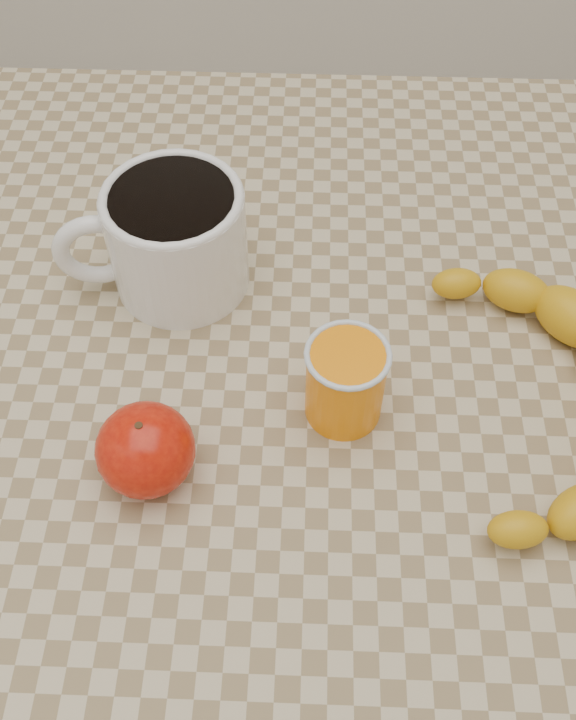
{
  "coord_description": "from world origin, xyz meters",
  "views": [
    {
      "loc": [
        0.01,
        -0.36,
        1.27
      ],
      "look_at": [
        0.0,
        0.0,
        0.77
      ],
      "focal_mm": 40.0,
      "sensor_mm": 36.0,
      "label": 1
    }
  ],
  "objects_px": {
    "banana": "(547,394)",
    "table": "(288,431)",
    "coffee_mug": "(173,236)",
    "orange_juice_glass": "(345,381)",
    "apple": "(146,450)"
  },
  "relations": [
    {
      "from": "banana",
      "to": "table",
      "type": "bearing_deg",
      "value": 176.27
    },
    {
      "from": "table",
      "to": "coffee_mug",
      "type": "relative_size",
      "value": 4.76
    },
    {
      "from": "coffee_mug",
      "to": "orange_juice_glass",
      "type": "distance_m",
      "value": 0.19
    },
    {
      "from": "coffee_mug",
      "to": "orange_juice_glass",
      "type": "bearing_deg",
      "value": -42.39
    },
    {
      "from": "table",
      "to": "coffee_mug",
      "type": "xyz_separation_m",
      "value": [
        -0.1,
        0.1,
        0.14
      ]
    },
    {
      "from": "orange_juice_glass",
      "to": "banana",
      "type": "distance_m",
      "value": 0.15
    },
    {
      "from": "table",
      "to": "banana",
      "type": "distance_m",
      "value": 0.22
    },
    {
      "from": "table",
      "to": "orange_juice_glass",
      "type": "xyz_separation_m",
      "value": [
        0.04,
        -0.03,
        0.12
      ]
    },
    {
      "from": "coffee_mug",
      "to": "banana",
      "type": "bearing_deg",
      "value": -23.28
    },
    {
      "from": "orange_juice_glass",
      "to": "apple",
      "type": "distance_m",
      "value": 0.15
    },
    {
      "from": "apple",
      "to": "table",
      "type": "bearing_deg",
      "value": 43.09
    },
    {
      "from": "coffee_mug",
      "to": "apple",
      "type": "bearing_deg",
      "value": -89.58
    },
    {
      "from": "coffee_mug",
      "to": "apple",
      "type": "height_order",
      "value": "coffee_mug"
    },
    {
      "from": "coffee_mug",
      "to": "banana",
      "type": "xyz_separation_m",
      "value": [
        0.29,
        -0.12,
        -0.03
      ]
    },
    {
      "from": "apple",
      "to": "banana",
      "type": "relative_size",
      "value": 0.3
    }
  ]
}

